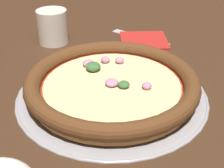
% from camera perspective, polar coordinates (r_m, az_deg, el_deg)
% --- Properties ---
extents(ground_plane, '(3.00, 3.00, 0.00)m').
position_cam_1_polar(ground_plane, '(0.59, -0.00, -1.93)').
color(ground_plane, '#3D2616').
extents(pizza_tray, '(0.36, 0.36, 0.01)m').
position_cam_1_polar(pizza_tray, '(0.59, -0.00, -1.68)').
color(pizza_tray, '#9E9EA3').
rests_on(pizza_tray, ground_plane).
extents(pizza, '(0.32, 0.32, 0.04)m').
position_cam_1_polar(pizza, '(0.58, -0.01, 0.17)').
color(pizza, '#BC7F42').
rests_on(pizza, pizza_tray).
extents(drinking_cup, '(0.07, 0.07, 0.08)m').
position_cam_1_polar(drinking_cup, '(0.80, -10.79, 10.27)').
color(drinking_cup, silver).
rests_on(drinking_cup, ground_plane).
extents(napkin, '(0.13, 0.13, 0.01)m').
position_cam_1_polar(napkin, '(0.82, 5.85, 8.11)').
color(napkin, '#B2231E').
rests_on(napkin, ground_plane).
extents(fork, '(0.10, 0.15, 0.00)m').
position_cam_1_polar(fork, '(0.84, 4.57, 8.74)').
color(fork, '#B7B7BC').
rests_on(fork, ground_plane).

